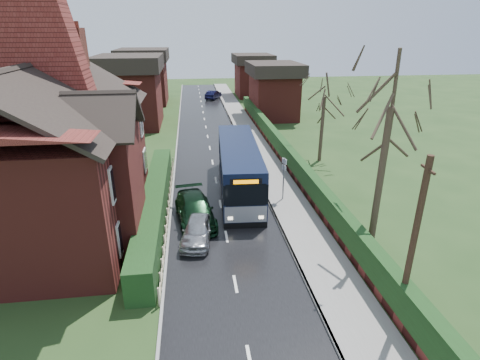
{
  "coord_description": "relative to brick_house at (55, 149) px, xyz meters",
  "views": [
    {
      "loc": [
        -1.52,
        -15.19,
        10.26
      ],
      "look_at": [
        1.18,
        5.47,
        1.8
      ],
      "focal_mm": 28.0,
      "sensor_mm": 36.0,
      "label": 1
    }
  ],
  "objects": [
    {
      "name": "car_green",
      "position": [
        7.13,
        -0.78,
        -3.68
      ],
      "size": [
        2.59,
        5.03,
        1.39
      ],
      "primitive_type": "imported",
      "rotation": [
        0.0,
        0.0,
        0.14
      ],
      "color": "black",
      "rests_on": "ground"
    },
    {
      "name": "picket_fence",
      "position": [
        5.58,
        0.22,
        -3.93
      ],
      "size": [
        0.1,
        16.0,
        0.9
      ],
      "primitive_type": null,
      "color": "tan",
      "rests_on": "ground"
    },
    {
      "name": "bus",
      "position": [
        10.17,
        3.24,
        -2.77
      ],
      "size": [
        3.02,
        10.77,
        3.24
      ],
      "rotation": [
        0.0,
        0.0,
        -0.06
      ],
      "color": "black",
      "rests_on": "ground"
    },
    {
      "name": "tree_right_near",
      "position": [
        16.03,
        -4.38,
        3.12
      ],
      "size": [
        4.65,
        4.65,
        10.03
      ],
      "color": "#382C21",
      "rests_on": "ground"
    },
    {
      "name": "right_wall_hedge",
      "position": [
        14.53,
        5.22,
        -3.36
      ],
      "size": [
        0.6,
        50.0,
        1.8
      ],
      "color": "maroon",
      "rests_on": "ground"
    },
    {
      "name": "kerb_right",
      "position": [
        11.78,
        5.22,
        -4.31
      ],
      "size": [
        0.12,
        100.0,
        0.14
      ],
      "primitive_type": "cube",
      "color": "gray",
      "rests_on": "ground"
    },
    {
      "name": "tree_right_far",
      "position": [
        17.63,
        8.54,
        1.26
      ],
      "size": [
        3.9,
        3.9,
        7.54
      ],
      "color": "#372920",
      "rests_on": "ground"
    },
    {
      "name": "ground",
      "position": [
        8.73,
        -4.78,
        -4.38
      ],
      "size": [
        140.0,
        140.0,
        0.0
      ],
      "primitive_type": "plane",
      "color": "#2F491F",
      "rests_on": "ground"
    },
    {
      "name": "front_hedge",
      "position": [
        4.83,
        0.22,
        -3.58
      ],
      "size": [
        1.2,
        16.0,
        1.6
      ],
      "primitive_type": "cube",
      "color": "black",
      "rests_on": "ground"
    },
    {
      "name": "car_distant",
      "position": [
        10.73,
        39.16,
        -3.71
      ],
      "size": [
        2.91,
        4.25,
        1.33
      ],
      "primitive_type": "imported",
      "rotation": [
        0.0,
        0.0,
        2.73
      ],
      "color": "black",
      "rests_on": "ground"
    },
    {
      "name": "bus_stop_sign",
      "position": [
        12.73,
        1.22,
        -2.47
      ],
      "size": [
        0.22,
        0.43,
        2.89
      ],
      "rotation": [
        0.0,
        0.0,
        0.38
      ],
      "color": "slate",
      "rests_on": "ground"
    },
    {
      "name": "telegraph_pole",
      "position": [
        14.53,
        -9.78,
        -1.03
      ],
      "size": [
        0.23,
        0.85,
        6.61
      ],
      "rotation": [
        0.0,
        0.0,
        -0.11
      ],
      "color": "black",
      "rests_on": "ground"
    },
    {
      "name": "road",
      "position": [
        8.73,
        5.22,
        -4.37
      ],
      "size": [
        6.0,
        100.0,
        0.02
      ],
      "primitive_type": "cube",
      "color": "black",
      "rests_on": "ground"
    },
    {
      "name": "kerb_left",
      "position": [
        5.68,
        5.22,
        -4.33
      ],
      "size": [
        0.12,
        100.0,
        0.1
      ],
      "primitive_type": "cube",
      "color": "gray",
      "rests_on": "ground"
    },
    {
      "name": "brick_house",
      "position": [
        0.0,
        0.0,
        0.0
      ],
      "size": [
        9.3,
        14.6,
        10.3
      ],
      "color": "maroon",
      "rests_on": "ground"
    },
    {
      "name": "pavement",
      "position": [
        12.98,
        5.22,
        -4.31
      ],
      "size": [
        2.5,
        100.0,
        0.14
      ],
      "primitive_type": "cube",
      "color": "slate",
      "rests_on": "ground"
    },
    {
      "name": "car_silver",
      "position": [
        7.23,
        -2.88,
        -3.75
      ],
      "size": [
        2.09,
        3.86,
        1.25
      ],
      "primitive_type": "imported",
      "rotation": [
        0.0,
        0.0,
        -0.18
      ],
      "color": "#ACACB0",
      "rests_on": "ground"
    }
  ]
}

